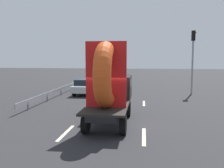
{
  "coord_description": "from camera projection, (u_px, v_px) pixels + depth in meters",
  "views": [
    {
      "loc": [
        1.52,
        -12.43,
        3.47
      ],
      "look_at": [
        -0.2,
        1.12,
        1.96
      ],
      "focal_mm": 40.07,
      "sensor_mm": 36.0,
      "label": 1
    }
  ],
  "objects": [
    {
      "name": "guardrail",
      "position": [
        54.0,
        92.0,
        21.01
      ],
      "size": [
        0.1,
        13.1,
        0.71
      ],
      "color": "gray",
      "rests_on": "ground_plane"
    },
    {
      "name": "lane_dash_right_near",
      "position": [
        144.0,
        136.0,
        10.9
      ],
      "size": [
        0.16,
        2.44,
        0.01
      ],
      "primitive_type": "cube",
      "rotation": [
        0.0,
        0.0,
        1.57
      ],
      "color": "beige",
      "rests_on": "ground_plane"
    },
    {
      "name": "traffic_light",
      "position": [
        193.0,
        53.0,
        22.67
      ],
      "size": [
        0.42,
        0.36,
        5.79
      ],
      "color": "gray",
      "rests_on": "ground_plane"
    },
    {
      "name": "lane_dash_left_far",
      "position": [
        97.0,
        102.0,
        19.13
      ],
      "size": [
        0.16,
        2.77,
        0.01
      ],
      "primitive_type": "cube",
      "rotation": [
        0.0,
        0.0,
        1.57
      ],
      "color": "beige",
      "rests_on": "ground_plane"
    },
    {
      "name": "distant_sedan",
      "position": [
        86.0,
        86.0,
        23.22
      ],
      "size": [
        1.86,
        4.34,
        1.42
      ],
      "color": "black",
      "rests_on": "ground_plane"
    },
    {
      "name": "flatbed_truck",
      "position": [
        110.0,
        86.0,
        12.93
      ],
      "size": [
        2.02,
        5.6,
        4.17
      ],
      "color": "black",
      "rests_on": "ground_plane"
    },
    {
      "name": "ground_plane",
      "position": [
        113.0,
        124.0,
        12.83
      ],
      "size": [
        120.0,
        120.0,
        0.0
      ],
      "primitive_type": "plane",
      "color": "#28282B"
    },
    {
      "name": "lane_dash_right_far",
      "position": [
        144.0,
        103.0,
        18.6
      ],
      "size": [
        0.16,
        2.07,
        0.01
      ],
      "primitive_type": "cube",
      "rotation": [
        0.0,
        0.0,
        1.57
      ],
      "color": "beige",
      "rests_on": "ground_plane"
    },
    {
      "name": "lane_dash_left_near",
      "position": [
        66.0,
        133.0,
        11.4
      ],
      "size": [
        0.16,
        2.4,
        0.01
      ],
      "primitive_type": "cube",
      "rotation": [
        0.0,
        0.0,
        1.57
      ],
      "color": "beige",
      "rests_on": "ground_plane"
    }
  ]
}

